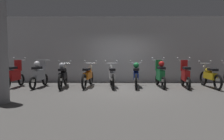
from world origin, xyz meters
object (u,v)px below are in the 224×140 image
(motorbike_slot_2, at_px, (63,75))
(motorbike_slot_8, at_px, (210,76))
(motorbike_slot_6, at_px, (160,74))
(motorbike_slot_7, at_px, (185,75))
(motorbike_slot_5, at_px, (136,75))
(motorbike_slot_0, at_px, (15,75))
(motorbike_slot_1, at_px, (39,74))
(motorbike_slot_3, at_px, (88,76))
(motorbike_slot_4, at_px, (112,76))

(motorbike_slot_2, xyz_separation_m, motorbike_slot_8, (6.29, 0.05, -0.04))
(motorbike_slot_6, distance_m, motorbike_slot_7, 1.06)
(motorbike_slot_5, relative_size, motorbike_slot_8, 1.00)
(motorbike_slot_5, bearing_deg, motorbike_slot_0, -178.39)
(motorbike_slot_1, distance_m, motorbike_slot_7, 6.30)
(motorbike_slot_7, bearing_deg, motorbike_slot_8, -1.09)
(motorbike_slot_1, distance_m, motorbike_slot_2, 1.05)
(motorbike_slot_6, height_order, motorbike_slot_7, same)
(motorbike_slot_8, bearing_deg, motorbike_slot_2, -179.51)
(motorbike_slot_5, distance_m, motorbike_slot_8, 3.15)
(motorbike_slot_3, bearing_deg, motorbike_slot_5, 0.56)
(motorbike_slot_7, bearing_deg, motorbike_slot_6, 175.19)
(motorbike_slot_0, relative_size, motorbike_slot_6, 1.00)
(motorbike_slot_0, xyz_separation_m, motorbike_slot_2, (2.09, -0.03, 0.00))
(motorbike_slot_1, xyz_separation_m, motorbike_slot_2, (1.05, -0.07, -0.04))
(motorbike_slot_2, distance_m, motorbike_slot_6, 4.20)
(motorbike_slot_4, bearing_deg, motorbike_slot_5, 1.95)
(motorbike_slot_0, relative_size, motorbike_slot_2, 0.86)
(motorbike_slot_4, relative_size, motorbike_slot_6, 1.16)
(motorbike_slot_8, bearing_deg, motorbike_slot_0, -179.83)
(motorbike_slot_0, relative_size, motorbike_slot_5, 0.86)
(motorbike_slot_0, height_order, motorbike_slot_5, motorbike_slot_0)
(motorbike_slot_0, distance_m, motorbike_slot_3, 3.15)
(motorbike_slot_4, bearing_deg, motorbike_slot_2, -176.18)
(motorbike_slot_3, bearing_deg, motorbike_slot_2, -171.61)
(motorbike_slot_1, bearing_deg, motorbike_slot_5, 1.41)
(motorbike_slot_2, height_order, motorbike_slot_5, same)
(motorbike_slot_5, bearing_deg, motorbike_slot_6, -0.76)
(motorbike_slot_0, bearing_deg, motorbike_slot_5, 1.61)
(motorbike_slot_1, height_order, motorbike_slot_6, motorbike_slot_6)
(motorbike_slot_4, relative_size, motorbike_slot_8, 1.00)
(motorbike_slot_2, distance_m, motorbike_slot_7, 5.25)
(motorbike_slot_0, xyz_separation_m, motorbike_slot_3, (3.15, 0.13, -0.04))
(motorbike_slot_2, bearing_deg, motorbike_slot_5, 3.20)
(motorbike_slot_0, relative_size, motorbike_slot_7, 1.00)
(motorbike_slot_5, xyz_separation_m, motorbike_slot_8, (3.14, -0.12, -0.04))
(motorbike_slot_4, bearing_deg, motorbike_slot_1, -178.77)
(motorbike_slot_7, height_order, motorbike_slot_8, motorbike_slot_7)
(motorbike_slot_0, height_order, motorbike_slot_8, motorbike_slot_0)
(motorbike_slot_2, bearing_deg, motorbike_slot_8, 0.49)
(motorbike_slot_0, height_order, motorbike_slot_3, motorbike_slot_0)
(motorbike_slot_1, relative_size, motorbike_slot_2, 0.86)
(motorbike_slot_4, xyz_separation_m, motorbike_slot_6, (2.10, 0.02, 0.08))
(motorbike_slot_0, height_order, motorbike_slot_4, motorbike_slot_0)
(motorbike_slot_2, height_order, motorbike_slot_6, motorbike_slot_6)
(motorbike_slot_4, distance_m, motorbike_slot_8, 4.20)
(motorbike_slot_2, bearing_deg, motorbike_slot_0, 179.23)
(motorbike_slot_2, bearing_deg, motorbike_slot_3, 8.39)
(motorbike_slot_1, bearing_deg, motorbike_slot_0, -177.57)
(motorbike_slot_4, height_order, motorbike_slot_6, motorbike_slot_6)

